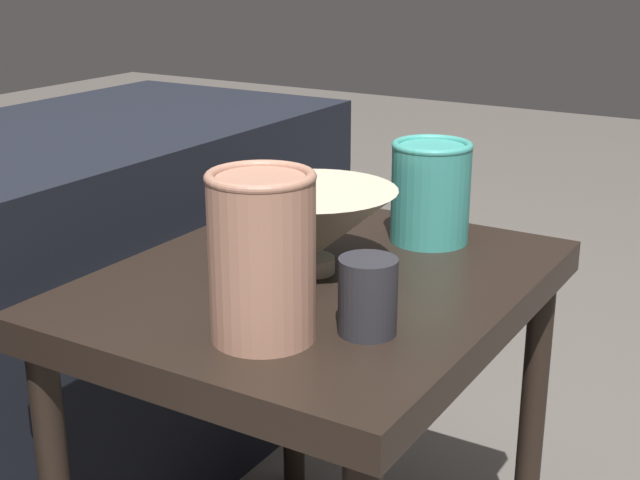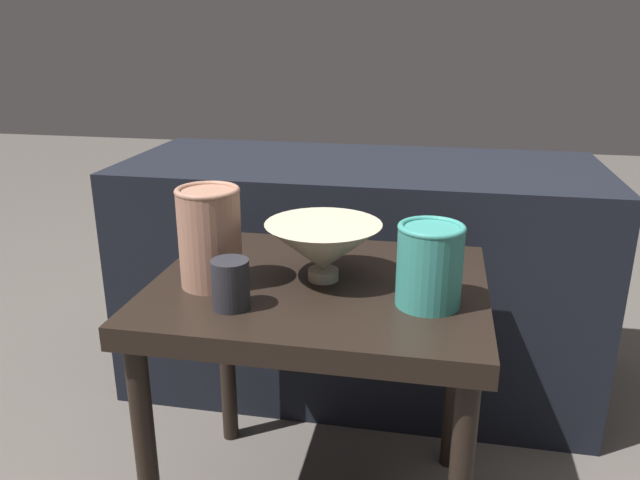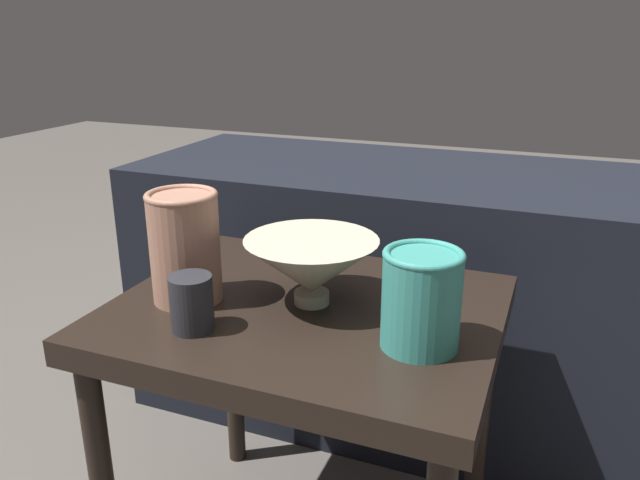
% 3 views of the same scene
% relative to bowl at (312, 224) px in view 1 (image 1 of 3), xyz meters
% --- Properties ---
extents(table, '(0.58, 0.47, 0.50)m').
position_rel_bowl_xyz_m(table, '(-0.01, -0.01, -0.13)').
color(table, black).
rests_on(table, ground_plane).
extents(couch_backdrop, '(1.19, 0.50, 0.60)m').
position_rel_bowl_xyz_m(couch_backdrop, '(-0.01, 0.53, -0.26)').
color(couch_backdrop, black).
rests_on(couch_backdrop, ground_plane).
extents(bowl, '(0.20, 0.20, 0.10)m').
position_rel_bowl_xyz_m(bowl, '(0.00, 0.00, 0.00)').
color(bowl, '#B2A88E').
rests_on(bowl, table).
extents(vase_textured_left, '(0.11, 0.11, 0.17)m').
position_rel_bowl_xyz_m(vase_textured_left, '(-0.18, -0.06, 0.03)').
color(vase_textured_left, '#996B56').
rests_on(vase_textured_left, table).
extents(vase_colorful_right, '(0.11, 0.11, 0.13)m').
position_rel_bowl_xyz_m(vase_colorful_right, '(0.18, -0.07, 0.01)').
color(vase_colorful_right, teal).
rests_on(vase_colorful_right, table).
extents(cup, '(0.06, 0.06, 0.08)m').
position_rel_bowl_xyz_m(cup, '(-0.12, -0.14, -0.02)').
color(cup, '#232328').
rests_on(cup, table).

